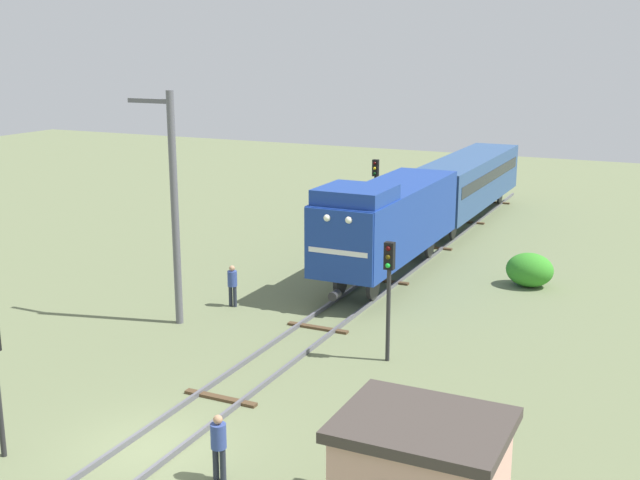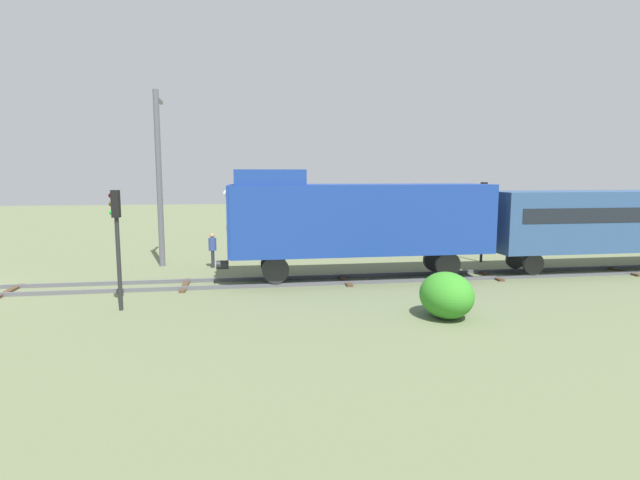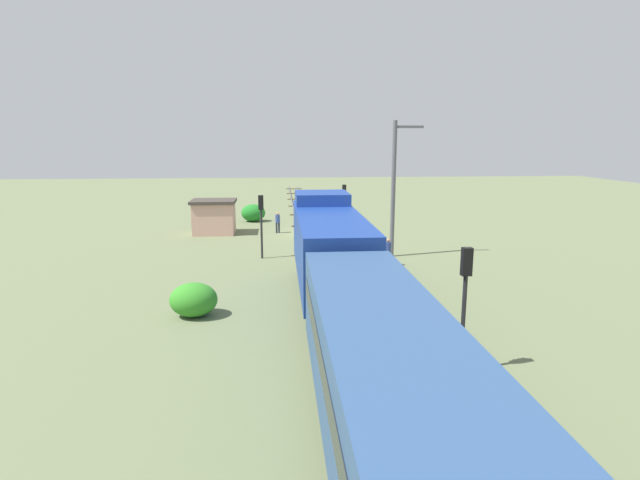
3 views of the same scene
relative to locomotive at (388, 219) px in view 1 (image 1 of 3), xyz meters
The scene contains 11 objects.
ground_plane 17.39m from the locomotive, 90.00° to the right, with size 120.32×120.32×0.00m, color #66704C.
railway_track 17.38m from the locomotive, 90.00° to the right, with size 2.40×80.21×0.16m.
locomotive is the anchor object (origin of this frame).
passenger_car_leading 13.34m from the locomotive, 90.00° to the left, with size 2.84×14.00×3.66m.
traffic_signal_mid 9.53m from the locomotive, 69.09° to the right, with size 0.32×0.34×4.06m.
traffic_signal_far 8.46m from the locomotive, 115.18° to the left, with size 0.32×0.34×4.18m.
worker_near_track 17.91m from the locomotive, 82.26° to the right, with size 0.38×0.38×1.70m.
worker_by_signal 7.72m from the locomotive, 123.98° to the right, with size 0.38×0.38×1.70m.
catenary_mast 10.28m from the locomotive, 119.99° to the right, with size 1.94×0.28×8.65m.
relay_hut 19.38m from the locomotive, 67.17° to the right, with size 3.50×2.90×2.74m.
bush_near 6.52m from the locomotive, 15.11° to the left, with size 2.03×1.66×1.48m, color #348926.
Camera 1 is at (12.04, -15.19, 10.24)m, focal length 45.00 mm.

